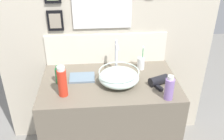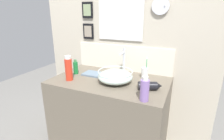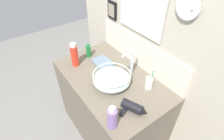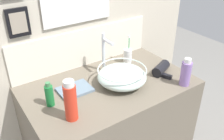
{
  "view_description": "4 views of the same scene",
  "coord_description": "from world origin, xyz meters",
  "px_view_note": "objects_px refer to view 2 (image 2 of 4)",
  "views": [
    {
      "loc": [
        -0.12,
        -1.69,
        1.87
      ],
      "look_at": [
        0.02,
        0.0,
        0.92
      ],
      "focal_mm": 40.0,
      "sensor_mm": 36.0,
      "label": 1
    },
    {
      "loc": [
        0.66,
        -1.4,
        1.43
      ],
      "look_at": [
        0.02,
        0.0,
        0.92
      ],
      "focal_mm": 28.0,
      "sensor_mm": 36.0,
      "label": 2
    },
    {
      "loc": [
        0.94,
        -0.66,
        1.86
      ],
      "look_at": [
        0.02,
        0.0,
        0.92
      ],
      "focal_mm": 28.0,
      "sensor_mm": 36.0,
      "label": 3
    },
    {
      "loc": [
        -0.75,
        -1.13,
        1.7
      ],
      "look_at": [
        0.02,
        0.0,
        0.92
      ],
      "focal_mm": 40.0,
      "sensor_mm": 36.0,
      "label": 4
    }
  ],
  "objects_px": {
    "faucet": "(123,60)",
    "hand_towel": "(93,74)",
    "spray_bottle": "(76,67)",
    "toothbrush_cup": "(145,73)",
    "lotion_bottle": "(69,69)",
    "shampoo_bottle": "(145,90)",
    "hair_drier": "(149,86)",
    "glass_bowl_sink": "(115,76)"
  },
  "relations": [
    {
      "from": "faucet",
      "to": "lotion_bottle",
      "type": "bearing_deg",
      "value": -141.92
    },
    {
      "from": "shampoo_bottle",
      "to": "hand_towel",
      "type": "height_order",
      "value": "shampoo_bottle"
    },
    {
      "from": "spray_bottle",
      "to": "lotion_bottle",
      "type": "bearing_deg",
      "value": -74.12
    },
    {
      "from": "spray_bottle",
      "to": "hand_towel",
      "type": "bearing_deg",
      "value": 15.79
    },
    {
      "from": "toothbrush_cup",
      "to": "spray_bottle",
      "type": "height_order",
      "value": "toothbrush_cup"
    },
    {
      "from": "hair_drier",
      "to": "shampoo_bottle",
      "type": "height_order",
      "value": "shampoo_bottle"
    },
    {
      "from": "toothbrush_cup",
      "to": "lotion_bottle",
      "type": "distance_m",
      "value": 0.72
    },
    {
      "from": "faucet",
      "to": "spray_bottle",
      "type": "height_order",
      "value": "faucet"
    },
    {
      "from": "toothbrush_cup",
      "to": "hand_towel",
      "type": "bearing_deg",
      "value": -166.47
    },
    {
      "from": "toothbrush_cup",
      "to": "hand_towel",
      "type": "relative_size",
      "value": 1.03
    },
    {
      "from": "lotion_bottle",
      "to": "spray_bottle",
      "type": "height_order",
      "value": "lotion_bottle"
    },
    {
      "from": "shampoo_bottle",
      "to": "hand_towel",
      "type": "distance_m",
      "value": 0.71
    },
    {
      "from": "glass_bowl_sink",
      "to": "toothbrush_cup",
      "type": "distance_m",
      "value": 0.31
    },
    {
      "from": "faucet",
      "to": "shampoo_bottle",
      "type": "xyz_separation_m",
      "value": [
        0.33,
        -0.44,
        -0.07
      ]
    },
    {
      "from": "faucet",
      "to": "toothbrush_cup",
      "type": "height_order",
      "value": "faucet"
    },
    {
      "from": "hand_towel",
      "to": "toothbrush_cup",
      "type": "bearing_deg",
      "value": 13.53
    },
    {
      "from": "shampoo_bottle",
      "to": "spray_bottle",
      "type": "distance_m",
      "value": 0.84
    },
    {
      "from": "lotion_bottle",
      "to": "hair_drier",
      "type": "bearing_deg",
      "value": 6.74
    },
    {
      "from": "glass_bowl_sink",
      "to": "faucet",
      "type": "xyz_separation_m",
      "value": [
        -0.0,
        0.2,
        0.1
      ]
    },
    {
      "from": "hair_drier",
      "to": "hand_towel",
      "type": "distance_m",
      "value": 0.62
    },
    {
      "from": "faucet",
      "to": "shampoo_bottle",
      "type": "bearing_deg",
      "value": -52.94
    },
    {
      "from": "glass_bowl_sink",
      "to": "toothbrush_cup",
      "type": "height_order",
      "value": "toothbrush_cup"
    },
    {
      "from": "spray_bottle",
      "to": "hand_towel",
      "type": "height_order",
      "value": "spray_bottle"
    },
    {
      "from": "faucet",
      "to": "hair_drier",
      "type": "relative_size",
      "value": 1.36
    },
    {
      "from": "glass_bowl_sink",
      "to": "toothbrush_cup",
      "type": "xyz_separation_m",
      "value": [
        0.21,
        0.22,
        -0.0
      ]
    },
    {
      "from": "shampoo_bottle",
      "to": "lotion_bottle",
      "type": "distance_m",
      "value": 0.76
    },
    {
      "from": "spray_bottle",
      "to": "hair_drier",
      "type": "bearing_deg",
      "value": -6.26
    },
    {
      "from": "glass_bowl_sink",
      "to": "toothbrush_cup",
      "type": "bearing_deg",
      "value": 45.72
    },
    {
      "from": "toothbrush_cup",
      "to": "shampoo_bottle",
      "type": "distance_m",
      "value": 0.47
    },
    {
      "from": "shampoo_bottle",
      "to": "spray_bottle",
      "type": "relative_size",
      "value": 1.23
    },
    {
      "from": "hair_drier",
      "to": "lotion_bottle",
      "type": "relative_size",
      "value": 0.87
    },
    {
      "from": "faucet",
      "to": "shampoo_bottle",
      "type": "height_order",
      "value": "faucet"
    },
    {
      "from": "shampoo_bottle",
      "to": "spray_bottle",
      "type": "xyz_separation_m",
      "value": [
        -0.8,
        0.28,
        -0.02
      ]
    },
    {
      "from": "shampoo_bottle",
      "to": "spray_bottle",
      "type": "height_order",
      "value": "shampoo_bottle"
    },
    {
      "from": "faucet",
      "to": "hand_towel",
      "type": "xyz_separation_m",
      "value": [
        -0.29,
        -0.1,
        -0.15
      ]
    },
    {
      "from": "hair_drier",
      "to": "spray_bottle",
      "type": "xyz_separation_m",
      "value": [
        -0.79,
        0.09,
        0.03
      ]
    },
    {
      "from": "faucet",
      "to": "hair_drier",
      "type": "height_order",
      "value": "faucet"
    },
    {
      "from": "shampoo_bottle",
      "to": "lotion_bottle",
      "type": "bearing_deg",
      "value": 171.81
    },
    {
      "from": "glass_bowl_sink",
      "to": "hand_towel",
      "type": "distance_m",
      "value": 0.31
    },
    {
      "from": "faucet",
      "to": "hand_towel",
      "type": "relative_size",
      "value": 1.38
    },
    {
      "from": "toothbrush_cup",
      "to": "hair_drier",
      "type": "bearing_deg",
      "value": -67.96
    },
    {
      "from": "shampoo_bottle",
      "to": "lotion_bottle",
      "type": "height_order",
      "value": "lotion_bottle"
    }
  ]
}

